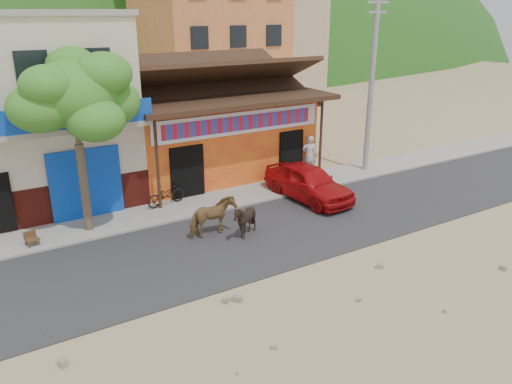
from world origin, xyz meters
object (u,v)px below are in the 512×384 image
cow_tan (213,217)px  cafe_chair_left (31,233)px  tree (79,144)px  utility_pole (371,83)px  scooter (166,195)px  cow_dark (245,220)px  pedestrian (309,155)px  red_car (308,182)px

cow_tan → cafe_chair_left: cow_tan is taller
tree → utility_pole: size_ratio=0.75×
cow_tan → scooter: cow_tan is taller
cow_tan → cow_dark: bearing=-132.3°
scooter → pedestrian: pedestrian is taller
tree → cafe_chair_left: 3.20m
utility_pole → pedestrian: 4.21m
red_car → pedestrian: pedestrian is taller
cow_tan → utility_pole: bearing=-79.4°
tree → cow_dark: 5.90m
cow_dark → pedestrian: 7.00m
cow_dark → cow_tan: bearing=-117.2°
red_car → cow_tan: bearing=-171.3°
tree → scooter: (3.10, 0.74, -2.58)m
tree → red_car: 8.72m
cow_dark → scooter: (-1.23, 3.90, -0.10)m
red_car → cafe_chair_left: bearing=169.6°
cow_dark → pedestrian: bearing=135.0°
scooter → pedestrian: (6.93, 0.16, 0.49)m
cow_tan → red_car: (4.80, 1.13, 0.04)m
pedestrian → cow_dark: bearing=59.8°
tree → pedestrian: (10.03, 0.90, -2.09)m
utility_pole → pedestrian: (-2.77, 0.70, -3.09)m
cow_tan → pedestrian: pedestrian is taller
utility_pole → red_car: bearing=-160.7°
cow_tan → scooter: size_ratio=0.98×
utility_pole → scooter: (-9.70, 0.54, -3.58)m
red_car → scooter: (-5.17, 2.13, -0.20)m
cow_dark → scooter: bearing=-152.9°
utility_pole → red_car: size_ratio=1.93×
cow_tan → cafe_chair_left: (-5.33, 2.18, -0.17)m
red_car → pedestrian: 2.89m
utility_pole → cow_tan: utility_pole is taller
red_car → cow_dark: bearing=-160.3°
utility_pole → scooter: utility_pole is taller
tree → utility_pole: 12.84m
cow_tan → scooter: bearing=0.9°
utility_pole → pedestrian: utility_pole is taller
scooter → cafe_chair_left: 5.07m
utility_pole → pedestrian: size_ratio=4.38×
cow_dark → cafe_chair_left: bearing=-105.0°
cafe_chair_left → cow_tan: bearing=-34.9°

